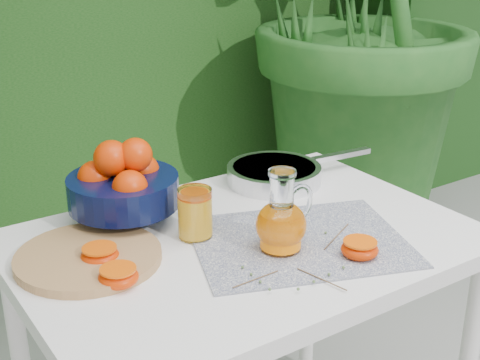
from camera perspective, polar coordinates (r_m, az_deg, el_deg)
white_table at (r=1.53m, az=0.42°, el=-7.60°), size 1.00×0.70×0.75m
placemat at (r=1.48m, az=5.08°, el=-5.24°), size 0.55×0.49×0.00m
cutting_board at (r=1.42m, az=-12.81°, el=-6.45°), size 0.33×0.33×0.02m
fruit_bowl at (r=1.56m, az=-9.98°, el=-0.33°), size 0.29×0.29×0.20m
juice_pitcher at (r=1.41m, az=3.59°, el=-3.61°), size 0.16×0.13×0.18m
juice_tumbler at (r=1.47m, az=-3.85°, el=-2.91°), size 0.09×0.09×0.11m
saute_pan at (r=1.79m, az=3.03°, el=0.60°), size 0.45×0.27×0.05m
orange_halves at (r=1.36m, az=-3.84°, el=-6.81°), size 0.56×0.37×0.04m
thyme_sprigs at (r=1.38m, az=5.79°, el=-6.97°), size 0.38×0.26×0.01m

